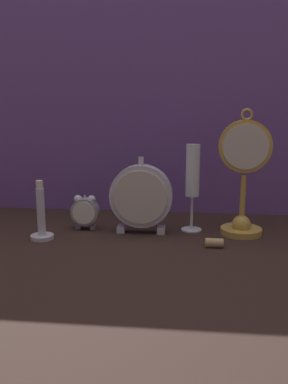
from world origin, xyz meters
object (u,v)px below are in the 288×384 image
object	(u,v)px
brass_candlestick	(41,220)
pocket_watch_on_stand	(243,184)
alarm_clock_twin_bell	(85,211)
mantel_clock_silver	(141,197)
wine_cork	(214,243)
champagne_flute	(193,177)

from	to	relation	value
brass_candlestick	pocket_watch_on_stand	bearing A→B (deg)	10.53
alarm_clock_twin_bell	mantel_clock_silver	xyz separation A→B (m)	(0.15, -0.02, 0.05)
pocket_watch_on_stand	alarm_clock_twin_bell	bearing A→B (deg)	-179.74
alarm_clock_twin_bell	brass_candlestick	bearing A→B (deg)	-134.13
wine_cork	alarm_clock_twin_bell	bearing A→B (deg)	161.98
alarm_clock_twin_bell	mantel_clock_silver	world-z (taller)	mantel_clock_silver
mantel_clock_silver	brass_candlestick	distance (m)	0.26
mantel_clock_silver	champagne_flute	bearing A→B (deg)	15.69
alarm_clock_twin_bell	wine_cork	distance (m)	0.36
alarm_clock_twin_bell	wine_cork	size ratio (longest dim) A/B	2.25
mantel_clock_silver	champagne_flute	xyz separation A→B (m)	(0.13, 0.04, 0.05)
pocket_watch_on_stand	mantel_clock_silver	distance (m)	0.26
brass_candlestick	alarm_clock_twin_bell	bearing A→B (deg)	45.87
wine_cork	pocket_watch_on_stand	bearing A→B (deg)	56.03
pocket_watch_on_stand	wine_cork	distance (m)	0.18
mantel_clock_silver	wine_cork	world-z (taller)	mantel_clock_silver
alarm_clock_twin_bell	champagne_flute	world-z (taller)	champagne_flute
alarm_clock_twin_bell	mantel_clock_silver	size ratio (longest dim) A/B	0.47
pocket_watch_on_stand	wine_cork	world-z (taller)	pocket_watch_on_stand
alarm_clock_twin_bell	brass_candlestick	xyz separation A→B (m)	(-0.09, -0.09, -0.00)
pocket_watch_on_stand	champagne_flute	distance (m)	0.13
pocket_watch_on_stand	wine_cork	size ratio (longest dim) A/B	7.70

